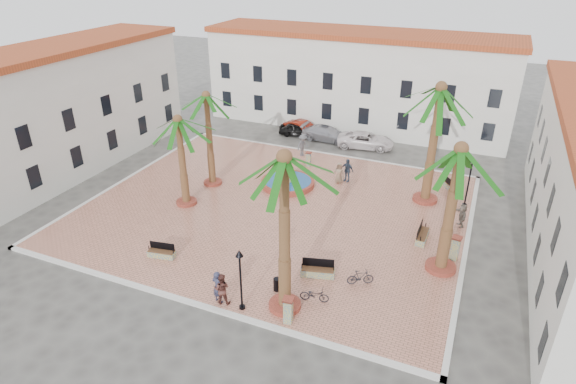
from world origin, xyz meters
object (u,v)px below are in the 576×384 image
(palm_e, at_px, (458,165))
(palm_ne, at_px, (439,101))
(pedestrian_east, at_px, (462,215))
(palm_nw, at_px, (207,106))
(bench_e, at_px, (422,236))
(car_red, at_px, (303,128))
(bench_ne, at_px, (450,186))
(lamppost_s, at_px, (240,270))
(fountain, at_px, (288,182))
(bench_s, at_px, (162,253))
(lamppost_e, at_px, (470,173))
(palm_s, at_px, (284,176))
(bicycle_a, at_px, (314,295))
(litter_bin, at_px, (277,284))
(bench_se, at_px, (318,271))
(car_black, at_px, (298,129))
(pedestrian_fountain_a, at_px, (339,173))
(pedestrian_fountain_b, at_px, (347,170))
(cyclist_a, at_px, (218,287))
(cyclist_b, at_px, (222,289))
(bicycle_b, at_px, (360,277))
(bollard_n, at_px, (309,159))
(car_white, at_px, (366,140))
(car_silver, at_px, (327,134))
(palm_sw, at_px, (179,130))
(bollard_se, at_px, (288,310))
(pedestrian_north, at_px, (303,145))
(bollard_e, at_px, (455,248))

(palm_e, height_order, palm_ne, palm_ne)
(pedestrian_east, bearing_deg, palm_nw, -109.83)
(bench_e, distance_m, car_red, 20.63)
(bench_ne, xyz_separation_m, lamppost_s, (-8.27, -18.33, 2.16))
(palm_ne, relative_size, bench_ne, 4.91)
(fountain, distance_m, bench_e, 11.57)
(bench_s, xyz_separation_m, lamppost_e, (16.14, 13.79, 2.33))
(palm_s, distance_m, bicycle_a, 7.25)
(litter_bin, bearing_deg, palm_ne, 67.21)
(bench_se, relative_size, car_black, 0.53)
(car_red, bearing_deg, palm_nw, -171.42)
(pedestrian_fountain_a, bearing_deg, bicycle_a, -73.37)
(pedestrian_fountain_b, bearing_deg, palm_e, -31.50)
(cyclist_a, distance_m, pedestrian_fountain_a, 16.12)
(palm_ne, distance_m, pedestrian_fountain_a, 9.42)
(bench_e, height_order, pedestrian_fountain_b, pedestrian_fountain_b)
(cyclist_b, xyz_separation_m, bicycle_b, (6.20, 4.32, -0.44))
(lamppost_s, bearing_deg, pedestrian_east, 53.62)
(cyclist_a, height_order, bicycle_a, cyclist_a)
(bollard_n, height_order, car_white, car_white)
(palm_s, bearing_deg, car_silver, 103.97)
(palm_s, bearing_deg, car_black, 110.47)
(palm_s, bearing_deg, palm_nw, 134.68)
(bench_s, distance_m, bollard_n, 16.30)
(palm_e, distance_m, pedestrian_fountain_b, 13.61)
(palm_sw, relative_size, palm_e, 0.85)
(bench_se, distance_m, cyclist_b, 5.62)
(bollard_se, relative_size, pedestrian_fountain_a, 0.86)
(car_silver, bearing_deg, pedestrian_north, 175.14)
(fountain, distance_m, palm_sw, 9.51)
(lamppost_s, xyz_separation_m, litter_bin, (1.04, 2.05, -2.06))
(cyclist_a, xyz_separation_m, pedestrian_north, (-3.22, 20.09, 0.03))
(palm_ne, distance_m, car_white, 13.07)
(lamppost_e, xyz_separation_m, cyclist_b, (-10.69, -15.99, -1.69))
(pedestrian_fountain_a, bearing_deg, cyclist_b, -90.36)
(palm_sw, distance_m, bicycle_b, 15.56)
(cyclist_b, distance_m, bicycle_b, 7.57)
(palm_ne, relative_size, bench_s, 5.07)
(palm_nw, xyz_separation_m, bench_se, (11.62, -7.94, -6.02))
(cyclist_b, height_order, car_black, cyclist_b)
(palm_e, distance_m, car_red, 24.42)
(bollard_e, xyz_separation_m, pedestrian_north, (-14.13, 11.28, 0.18))
(bollard_n, bearing_deg, bench_s, -101.77)
(palm_e, distance_m, pedestrian_north, 19.32)
(palm_ne, distance_m, lamppost_s, 17.84)
(bench_se, height_order, bicycle_b, bench_se)
(bollard_e, xyz_separation_m, car_red, (-16.14, 16.52, -0.26))
(palm_ne, xyz_separation_m, car_white, (-6.82, 8.78, -6.88))
(litter_bin, xyz_separation_m, pedestrian_north, (-5.63, 18.05, 0.60))
(bollard_se, bearing_deg, palm_e, 49.64)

